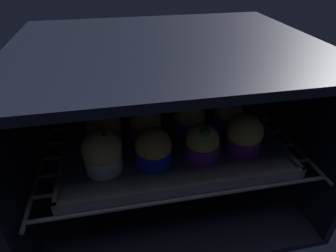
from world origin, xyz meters
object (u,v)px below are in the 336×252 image
Objects in this scene: muffin_row1_col0 at (104,128)px; muffin_row2_col0 at (103,108)px; muffin_row0_col1 at (154,149)px; muffin_row2_col3 at (215,95)px; baking_tray at (168,135)px; muffin_row0_col0 at (102,152)px; muffin_row2_col1 at (142,101)px; muffin_row0_col3 at (244,135)px; muffin_row1_col2 at (189,118)px; muffin_row1_col1 at (146,123)px; muffin_row0_col2 at (202,144)px; muffin_row1_col3 at (228,115)px; muffin_row2_col2 at (181,99)px.

muffin_row1_col0 is 9.13cm from muffin_row2_col0.
muffin_row0_col1 is 0.96× the size of muffin_row2_col3.
muffin_row0_col0 reaches higher than baking_tray.
muffin_row0_col1 is 26.63cm from muffin_row2_col3.
muffin_row2_col1 is (9.50, 0.79, 0.44)cm from muffin_row2_col0.
muffin_row0_col0 reaches higher than muffin_row0_col3.
muffin_row1_col0 is at bearing 87.81° from muffin_row0_col0.
muffin_row0_col3 is at bearing -32.39° from baking_tray.
muffin_row1_col2 is at bearing 135.03° from muffin_row0_col3.
baking_tray is 5.37× the size of muffin_row0_col0.
muffin_row1_col0 is at bearing -178.65° from baking_tray.
muffin_row1_col1 is at bearing 155.74° from muffin_row0_col3.
muffin_row0_col2 is at bearing -0.20° from muffin_row0_col0.
baking_tray is at bearing 63.60° from muffin_row0_col1.
muffin_row1_col3 is at bearing 1.06° from muffin_row1_col1.
muffin_row0_col2 is 18.24cm from muffin_row2_col2.
muffin_row0_col1 is at bearing -44.80° from muffin_row1_col0.
muffin_row2_col2 is (9.49, -0.68, -0.03)cm from muffin_row2_col1.
muffin_row1_col0 and muffin_row1_col2 have the same top height.
muffin_row2_col1 is at bearing 63.09° from muffin_row0_col0.
muffin_row1_col0 and muffin_row1_col1 have the same top height.
muffin_row1_col0 is (-9.10, 9.04, -0.11)cm from muffin_row0_col1.
baking_tray is 5.88× the size of muffin_row0_col1.
muffin_row1_col0 is 8.78cm from muffin_row1_col1.
muffin_row0_col2 is 0.93× the size of muffin_row2_col3.
muffin_row1_col1 is at bearing -152.72° from muffin_row2_col3.
muffin_row2_col3 is at bearing 89.31° from muffin_row0_col3.
muffin_row0_col0 is 33.89cm from muffin_row2_col3.
muffin_row2_col0 is 0.95× the size of muffin_row2_col1.
muffin_row0_col0 is 8.95cm from muffin_row1_col0.
muffin_row0_col3 is at bearing -24.26° from muffin_row1_col1.
baking_tray is 5.48× the size of muffin_row2_col2.
muffin_row1_col0 is (0.34, 8.92, -0.60)cm from muffin_row0_col0.
muffin_row0_col1 is 20.65cm from muffin_row2_col2.
muffin_row1_col1 reaches higher than muffin_row1_col2.
muffin_row2_col1 is at bearing 87.41° from muffin_row1_col1.
baking_tray is 5.63× the size of muffin_row2_col3.
baking_tray is 11.44cm from muffin_row2_col1.
muffin_row0_col2 is (4.96, -9.31, 3.70)cm from baking_tray.
muffin_row1_col2 is (18.62, 0.52, 0.18)cm from muffin_row1_col0.
muffin_row1_col3 is (18.66, 9.40, -0.16)cm from muffin_row0_col1.
muffin_row2_col0 is at bearing 134.81° from muffin_row1_col1.
muffin_row1_col1 is 1.02× the size of muffin_row2_col0.
muffin_row0_col0 is at bearing -92.19° from muffin_row1_col0.
muffin_row2_col0 is 0.95× the size of muffin_row2_col2.
muffin_row1_col1 is 13.56cm from muffin_row2_col2.
muffin_row2_col1 is (-18.42, 18.41, 0.05)cm from muffin_row0_col3.
muffin_row2_col3 is at bearing 19.49° from muffin_row1_col0.
muffin_row1_col1 is 1.08× the size of muffin_row1_col3.
muffin_row0_col1 is (9.44, -0.12, -0.49)cm from muffin_row0_col0.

